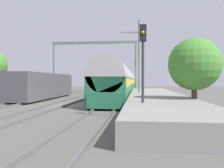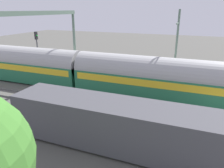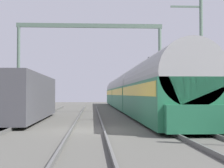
# 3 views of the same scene
# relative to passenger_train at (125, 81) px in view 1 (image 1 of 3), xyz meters

# --- Properties ---
(ground) EXTENTS (120.00, 120.00, 0.00)m
(ground) POSITION_rel_passenger_train_xyz_m (-4.18, -21.42, -1.97)
(ground) COLOR #53524C
(track_far_west) EXTENTS (1.52, 60.00, 0.16)m
(track_far_west) POSITION_rel_passenger_train_xyz_m (-8.37, -21.42, -1.89)
(track_far_west) COLOR #585856
(track_far_west) RESTS_ON ground
(track_west) EXTENTS (1.52, 60.00, 0.16)m
(track_west) POSITION_rel_passenger_train_xyz_m (-4.18, -21.42, -1.89)
(track_west) COLOR #585856
(track_west) RESTS_ON ground
(track_east) EXTENTS (1.52, 60.00, 0.16)m
(track_east) POSITION_rel_passenger_train_xyz_m (0.00, -21.42, -1.89)
(track_east) COLOR #585856
(track_east) RESTS_ON ground
(platform) EXTENTS (4.40, 28.00, 0.90)m
(platform) POSITION_rel_passenger_train_xyz_m (3.82, -19.42, -1.52)
(platform) COLOR gray
(platform) RESTS_ON ground
(passenger_train) EXTENTS (2.93, 49.20, 3.82)m
(passenger_train) POSITION_rel_passenger_train_xyz_m (0.00, 0.00, 0.00)
(passenger_train) COLOR #236B47
(passenger_train) RESTS_ON ground
(freight_car) EXTENTS (2.80, 13.00, 2.70)m
(freight_car) POSITION_rel_passenger_train_xyz_m (-8.37, -15.16, -0.50)
(freight_car) COLOR #47474C
(freight_car) RESTS_ON ground
(person_crossing) EXTENTS (0.31, 0.44, 1.73)m
(person_crossing) POSITION_rel_passenger_train_xyz_m (1.24, -12.07, -0.94)
(person_crossing) COLOR #2E2E2E
(person_crossing) RESTS_ON ground
(railway_signal_near) EXTENTS (0.36, 0.30, 5.05)m
(railway_signal_near) POSITION_rel_passenger_train_xyz_m (2.55, -27.77, 1.26)
(railway_signal_near) COLOR #2D2D33
(railway_signal_near) RESTS_ON ground
(railway_signal_far) EXTENTS (0.36, 0.30, 5.48)m
(railway_signal_far) POSITION_rel_passenger_train_xyz_m (1.92, -1.29, 1.51)
(railway_signal_far) COLOR #2D2D33
(railway_signal_far) RESTS_ON ground
(catenary_gantry) EXTENTS (12.77, 0.28, 7.86)m
(catenary_gantry) POSITION_rel_passenger_train_xyz_m (-4.18, -6.42, 3.68)
(catenary_gantry) COLOR #576F5F
(catenary_gantry) RESTS_ON ground
(catenary_pole_east_mid) EXTENTS (1.90, 0.20, 8.00)m
(catenary_pole_east_mid) POSITION_rel_passenger_train_xyz_m (2.35, -17.35, 2.18)
(catenary_pole_east_mid) COLOR #576F5F
(catenary_pole_east_mid) RESTS_ON ground
(tree_east_background) EXTENTS (3.40, 3.40, 4.84)m
(tree_east_background) POSITION_rel_passenger_train_xyz_m (5.93, -24.64, 1.15)
(tree_east_background) COLOR #4C3826
(tree_east_background) RESTS_ON ground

